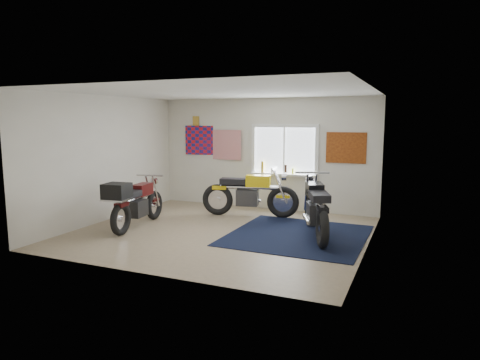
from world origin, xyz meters
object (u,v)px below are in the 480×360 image
at_px(yellow_triumph, 249,195).
at_px(navy_rug, 298,235).
at_px(maroon_tourer, 134,203).
at_px(black_chrome_bike, 316,209).

bearing_deg(yellow_triumph, navy_rug, -50.68).
relative_size(navy_rug, yellow_triumph, 1.18).
distance_m(navy_rug, maroon_tourer, 3.31).
relative_size(yellow_triumph, black_chrome_bike, 1.02).
bearing_deg(maroon_tourer, navy_rug, -83.74).
bearing_deg(black_chrome_bike, yellow_triumph, 37.47).
distance_m(navy_rug, yellow_triumph, 1.93).
distance_m(yellow_triumph, black_chrome_bike, 2.06).
height_order(navy_rug, black_chrome_bike, black_chrome_bike).
height_order(navy_rug, yellow_triumph, yellow_triumph).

